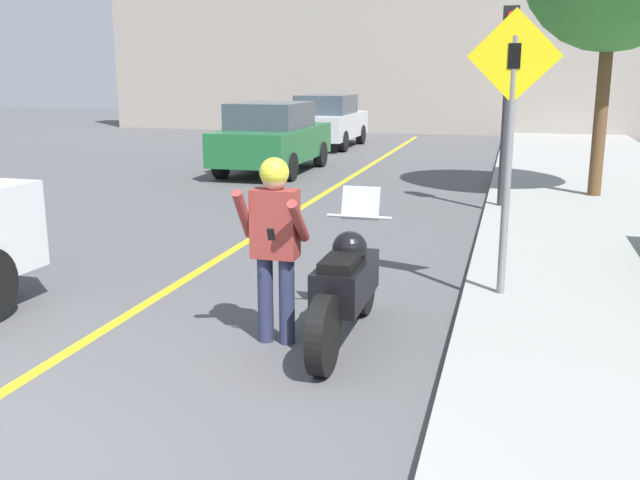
{
  "coord_description": "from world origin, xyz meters",
  "views": [
    {
      "loc": [
        3.04,
        -3.09,
        2.36
      ],
      "look_at": [
        1.36,
        3.04,
        0.87
      ],
      "focal_mm": 40.0,
      "sensor_mm": 36.0,
      "label": 1
    }
  ],
  "objects_px": {
    "person_biker": "(275,232)",
    "parked_car_green": "(273,137)",
    "crossing_sign": "(510,127)",
    "traffic_light": "(508,68)",
    "motorcycle": "(346,285)",
    "parked_car_silver": "(327,121)"
  },
  "relations": [
    {
      "from": "person_biker",
      "to": "parked_car_green",
      "type": "relative_size",
      "value": 0.4
    },
    {
      "from": "crossing_sign",
      "to": "parked_car_green",
      "type": "xyz_separation_m",
      "value": [
        -5.6,
        9.0,
        -0.98
      ]
    },
    {
      "from": "traffic_light",
      "to": "parked_car_green",
      "type": "bearing_deg",
      "value": 145.15
    },
    {
      "from": "crossing_sign",
      "to": "parked_car_green",
      "type": "relative_size",
      "value": 0.68
    },
    {
      "from": "person_biker",
      "to": "parked_car_green",
      "type": "distance_m",
      "value": 11.27
    },
    {
      "from": "motorcycle",
      "to": "crossing_sign",
      "type": "bearing_deg",
      "value": 46.99
    },
    {
      "from": "traffic_light",
      "to": "parked_car_silver",
      "type": "xyz_separation_m",
      "value": [
        -5.73,
        10.0,
        -1.58
      ]
    },
    {
      "from": "person_biker",
      "to": "parked_car_silver",
      "type": "height_order",
      "value": "parked_car_silver"
    },
    {
      "from": "person_biker",
      "to": "parked_car_green",
      "type": "xyz_separation_m",
      "value": [
        -3.69,
        10.64,
        -0.16
      ]
    },
    {
      "from": "person_biker",
      "to": "crossing_sign",
      "type": "xyz_separation_m",
      "value": [
        1.91,
        1.64,
        0.83
      ]
    },
    {
      "from": "traffic_light",
      "to": "crossing_sign",
      "type": "bearing_deg",
      "value": -88.6
    },
    {
      "from": "motorcycle",
      "to": "parked_car_green",
      "type": "distance_m",
      "value": 11.27
    },
    {
      "from": "crossing_sign",
      "to": "parked_car_green",
      "type": "distance_m",
      "value": 10.64
    },
    {
      "from": "traffic_light",
      "to": "person_biker",
      "type": "bearing_deg",
      "value": -104.62
    },
    {
      "from": "crossing_sign",
      "to": "person_biker",
      "type": "bearing_deg",
      "value": -139.27
    },
    {
      "from": "traffic_light",
      "to": "motorcycle",
      "type": "bearing_deg",
      "value": -100.26
    },
    {
      "from": "person_biker",
      "to": "motorcycle",
      "type": "bearing_deg",
      "value": 21.04
    },
    {
      "from": "motorcycle",
      "to": "crossing_sign",
      "type": "height_order",
      "value": "crossing_sign"
    },
    {
      "from": "parked_car_green",
      "to": "parked_car_silver",
      "type": "xyz_separation_m",
      "value": [
        -0.26,
        6.19,
        0.0
      ]
    },
    {
      "from": "motorcycle",
      "to": "parked_car_silver",
      "type": "bearing_deg",
      "value": 105.26
    },
    {
      "from": "person_biker",
      "to": "parked_car_green",
      "type": "height_order",
      "value": "parked_car_green"
    },
    {
      "from": "crossing_sign",
      "to": "traffic_light",
      "type": "height_order",
      "value": "traffic_light"
    }
  ]
}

